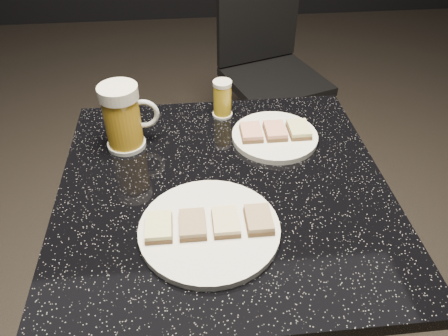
{
  "coord_description": "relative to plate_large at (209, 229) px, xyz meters",
  "views": [
    {
      "loc": [
        -0.07,
        -0.69,
        1.37
      ],
      "look_at": [
        0.0,
        0.0,
        0.8
      ],
      "focal_mm": 35.0,
      "sensor_mm": 36.0,
      "label": 1
    }
  ],
  "objects": [
    {
      "name": "canapes_on_plate_small",
      "position": [
        0.18,
        0.29,
        0.02
      ],
      "size": [
        0.17,
        0.07,
        0.02
      ],
      "color": "#4C3521",
      "rests_on": "plate_small"
    },
    {
      "name": "beer_tumbler",
      "position": [
        0.06,
        0.41,
        0.04
      ],
      "size": [
        0.05,
        0.05,
        0.1
      ],
      "color": "silver",
      "rests_on": "table"
    },
    {
      "name": "table",
      "position": [
        0.04,
        0.13,
        -0.25
      ],
      "size": [
        0.7,
        0.7,
        0.75
      ],
      "color": "black",
      "rests_on": "floor"
    },
    {
      "name": "canapes_on_plate_large",
      "position": [
        0.0,
        0.0,
        0.02
      ],
      "size": [
        0.24,
        0.07,
        0.02
      ],
      "color": "#4C3521",
      "rests_on": "plate_large"
    },
    {
      "name": "plate_small",
      "position": [
        0.18,
        0.29,
        0.0
      ],
      "size": [
        0.21,
        0.21,
        0.01
      ],
      "primitive_type": "cylinder",
      "color": "white",
      "rests_on": "table"
    },
    {
      "name": "plate_large",
      "position": [
        0.0,
        0.0,
        0.0
      ],
      "size": [
        0.27,
        0.27,
        0.01
      ],
      "primitive_type": "cylinder",
      "color": "white",
      "rests_on": "table"
    },
    {
      "name": "beer_mug",
      "position": [
        -0.17,
        0.3,
        0.07
      ],
      "size": [
        0.13,
        0.09,
        0.16
      ],
      "color": "silver",
      "rests_on": "table"
    },
    {
      "name": "chair",
      "position": [
        0.35,
        1.19,
        -0.26
      ],
      "size": [
        0.49,
        0.49,
        0.86
      ],
      "color": "black",
      "rests_on": "floor"
    }
  ]
}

